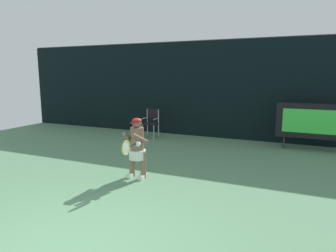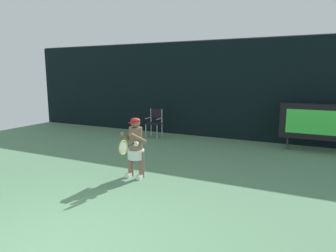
{
  "view_description": "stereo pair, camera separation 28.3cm",
  "coord_description": "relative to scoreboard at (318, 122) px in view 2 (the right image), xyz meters",
  "views": [
    {
      "loc": [
        2.74,
        -2.59,
        2.39
      ],
      "look_at": [
        -0.38,
        4.51,
        1.05
      ],
      "focal_mm": 32.05,
      "sensor_mm": 36.0,
      "label": 1
    },
    {
      "loc": [
        3.0,
        -2.47,
        2.39
      ],
      "look_at": [
        -0.38,
        4.51,
        1.05
      ],
      "focal_mm": 32.05,
      "sensor_mm": 36.0,
      "label": 2
    }
  ],
  "objects": [
    {
      "name": "scoreboard",
      "position": [
        0.0,
        0.0,
        0.0
      ],
      "size": [
        2.2,
        0.21,
        1.5
      ],
      "color": "black",
      "rests_on": "ground"
    },
    {
      "name": "backdrop_screen",
      "position": [
        -3.19,
        0.82,
        0.86
      ],
      "size": [
        18.0,
        0.12,
        3.66
      ],
      "color": "black",
      "rests_on": "ground"
    },
    {
      "name": "tennis_player",
      "position": [
        -3.82,
        -4.38,
        -0.2
      ],
      "size": [
        0.53,
        0.61,
        1.41
      ],
      "color": "white",
      "rests_on": "ground"
    },
    {
      "name": "water_bottle",
      "position": [
        -6.15,
        -0.38,
        -0.82
      ],
      "size": [
        0.07,
        0.07,
        0.27
      ],
      "color": "orange",
      "rests_on": "ground"
    },
    {
      "name": "umpire_chair",
      "position": [
        -5.58,
        -0.17,
        -0.33
      ],
      "size": [
        0.52,
        0.44,
        1.08
      ],
      "color": "#B7B7BC",
      "rests_on": "ground"
    },
    {
      "name": "tennis_racket",
      "position": [
        -3.69,
        -5.04,
        -0.07
      ],
      "size": [
        0.03,
        0.6,
        0.31
      ],
      "rotation": [
        0.0,
        0.0,
        0.24
      ],
      "color": "black"
    }
  ]
}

